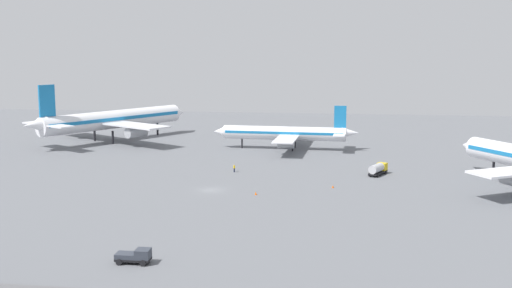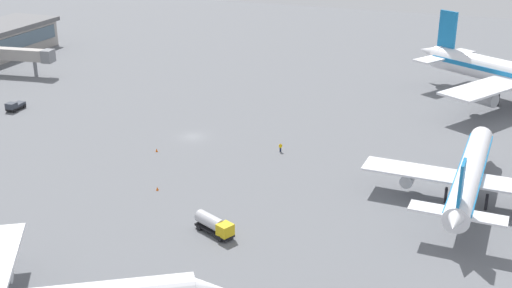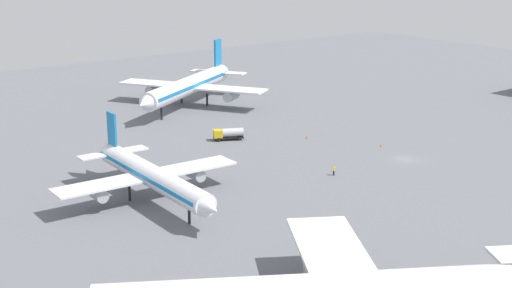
% 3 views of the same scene
% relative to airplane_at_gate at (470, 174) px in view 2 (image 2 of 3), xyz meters
% --- Properties ---
extents(ground, '(288.00, 288.00, 0.00)m').
position_rel_airplane_at_gate_xyz_m(ground, '(-9.77, -50.48, -4.35)').
color(ground, slate).
extents(airplane_at_gate, '(39.30, 31.51, 11.96)m').
position_rel_airplane_at_gate_xyz_m(airplane_at_gate, '(0.00, 0.00, 0.00)').
color(airplane_at_gate, white).
rests_on(airplane_at_gate, ground).
extents(fuel_truck, '(4.43, 6.50, 2.50)m').
position_rel_airplane_at_gate_xyz_m(fuel_truck, '(22.70, -31.65, -2.96)').
color(fuel_truck, black).
rests_on(fuel_truck, ground).
extents(pushback_tractor, '(4.43, 2.25, 1.90)m').
position_rel_airplane_at_gate_xyz_m(pushback_tractor, '(-10.73, -92.36, -3.38)').
color(pushback_tractor, black).
rests_on(pushback_tractor, ground).
extents(ground_crew_worker, '(0.46, 0.57, 1.67)m').
position_rel_airplane_at_gate_xyz_m(ground_crew_worker, '(-8.37, -32.54, -3.50)').
color(ground_crew_worker, '#1E2338').
rests_on(ground_crew_worker, ground).
extents(jet_bridge, '(5.67, 21.43, 6.74)m').
position_rel_airplane_at_gate_xyz_m(jet_bridge, '(-33.67, -110.27, 0.79)').
color(jet_bridge, '#9E9993').
rests_on(jet_bridge, ground).
extents(safety_cone_near_gate, '(0.44, 0.44, 0.60)m').
position_rel_airplane_at_gate_xyz_m(safety_cone_near_gate, '(-0.72, -53.27, -4.05)').
color(safety_cone_near_gate, '#EA590C').
rests_on(safety_cone_near_gate, ground).
extents(safety_cone_mid_apron, '(0.44, 0.44, 0.60)m').
position_rel_airplane_at_gate_xyz_m(safety_cone_mid_apron, '(13.36, -45.51, -4.05)').
color(safety_cone_mid_apron, '#EA590C').
rests_on(safety_cone_mid_apron, ground).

